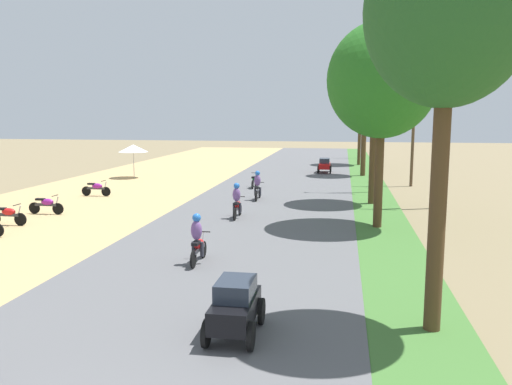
# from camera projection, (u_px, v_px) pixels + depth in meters

# --- Properties ---
(parked_motorbike_third) EXTENTS (1.80, 0.54, 0.94)m
(parked_motorbike_third) POSITION_uv_depth(u_px,v_px,m) (8.00, 214.00, 22.78)
(parked_motorbike_third) COLOR black
(parked_motorbike_third) RESTS_ON dirt_shoulder
(parked_motorbike_fourth) EXTENTS (1.80, 0.54, 0.94)m
(parked_motorbike_fourth) POSITION_uv_depth(u_px,v_px,m) (46.00, 204.00, 25.32)
(parked_motorbike_fourth) COLOR black
(parked_motorbike_fourth) RESTS_ON dirt_shoulder
(parked_motorbike_fifth) EXTENTS (1.80, 0.54, 0.94)m
(parked_motorbike_fifth) POSITION_uv_depth(u_px,v_px,m) (96.00, 188.00, 30.94)
(parked_motorbike_fifth) COLOR black
(parked_motorbike_fifth) RESTS_ON dirt_shoulder
(vendor_umbrella) EXTENTS (2.20, 2.20, 2.52)m
(vendor_umbrella) POSITION_uv_depth(u_px,v_px,m) (133.00, 148.00, 39.57)
(vendor_umbrella) COLOR #99999E
(vendor_umbrella) RESTS_ON dirt_shoulder
(median_tree_nearest) EXTENTS (3.46, 3.46, 8.92)m
(median_tree_nearest) POSITION_uv_depth(u_px,v_px,m) (448.00, 13.00, 10.79)
(median_tree_nearest) COLOR #4C351E
(median_tree_nearest) RESTS_ON median_strip
(median_tree_second) EXTENTS (4.55, 4.55, 8.61)m
(median_tree_second) POSITION_uv_depth(u_px,v_px,m) (382.00, 80.00, 21.62)
(median_tree_second) COLOR #4C351E
(median_tree_second) RESTS_ON median_strip
(median_tree_third) EXTENTS (3.88, 3.88, 8.96)m
(median_tree_third) POSITION_uv_depth(u_px,v_px,m) (375.00, 74.00, 27.42)
(median_tree_third) COLOR #4C351E
(median_tree_third) RESTS_ON median_strip
(median_tree_fourth) EXTENTS (3.31, 3.31, 9.01)m
(median_tree_fourth) POSITION_uv_depth(u_px,v_px,m) (365.00, 86.00, 40.30)
(median_tree_fourth) COLOR #4C351E
(median_tree_fourth) RESTS_ON median_strip
(median_tree_fifth) EXTENTS (3.97, 3.97, 8.65)m
(median_tree_fifth) POSITION_uv_depth(u_px,v_px,m) (361.00, 94.00, 49.20)
(median_tree_fifth) COLOR #4C351E
(median_tree_fifth) RESTS_ON median_strip
(streetlamp_near) EXTENTS (3.16, 0.20, 7.42)m
(streetlamp_near) POSITION_uv_depth(u_px,v_px,m) (375.00, 122.00, 31.96)
(streetlamp_near) COLOR gray
(streetlamp_near) RESTS_ON median_strip
(streetlamp_mid) EXTENTS (3.16, 0.20, 7.58)m
(streetlamp_mid) POSITION_uv_depth(u_px,v_px,m) (361.00, 118.00, 57.24)
(streetlamp_mid) COLOR gray
(streetlamp_mid) RESTS_ON median_strip
(utility_pole_near) EXTENTS (1.80, 0.20, 8.76)m
(utility_pole_near) POSITION_uv_depth(u_px,v_px,m) (414.00, 119.00, 34.96)
(utility_pole_near) COLOR brown
(utility_pole_near) RESTS_ON ground
(utility_pole_far) EXTENTS (1.80, 0.20, 8.88)m
(utility_pole_far) POSITION_uv_depth(u_px,v_px,m) (442.00, 119.00, 26.60)
(utility_pole_far) COLOR brown
(utility_pole_far) RESTS_ON ground
(car_hatchback_black) EXTENTS (1.04, 2.00, 1.23)m
(car_hatchback_black) POSITION_uv_depth(u_px,v_px,m) (235.00, 305.00, 11.37)
(car_hatchback_black) COLOR black
(car_hatchback_black) RESTS_ON road_strip
(car_sedan_red) EXTENTS (1.10, 2.26, 1.19)m
(car_sedan_red) POSITION_uv_depth(u_px,v_px,m) (325.00, 165.00, 43.19)
(car_sedan_red) COLOR red
(car_sedan_red) RESTS_ON road_strip
(motorbike_ahead_second) EXTENTS (0.54, 1.80, 1.66)m
(motorbike_ahead_second) POSITION_uv_depth(u_px,v_px,m) (198.00, 240.00, 16.83)
(motorbike_ahead_second) COLOR black
(motorbike_ahead_second) RESTS_ON road_strip
(motorbike_ahead_third) EXTENTS (0.54, 1.80, 1.66)m
(motorbike_ahead_third) POSITION_uv_depth(u_px,v_px,m) (237.00, 202.00, 24.23)
(motorbike_ahead_third) COLOR black
(motorbike_ahead_third) RESTS_ON road_strip
(motorbike_ahead_fourth) EXTENTS (0.54, 1.80, 1.66)m
(motorbike_ahead_fourth) POSITION_uv_depth(u_px,v_px,m) (258.00, 186.00, 29.42)
(motorbike_ahead_fourth) COLOR black
(motorbike_ahead_fourth) RESTS_ON road_strip
(motorbike_ahead_fifth) EXTENTS (0.54, 1.80, 0.94)m
(motorbike_ahead_fifth) POSITION_uv_depth(u_px,v_px,m) (254.00, 180.00, 34.37)
(motorbike_ahead_fifth) COLOR black
(motorbike_ahead_fifth) RESTS_ON road_strip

